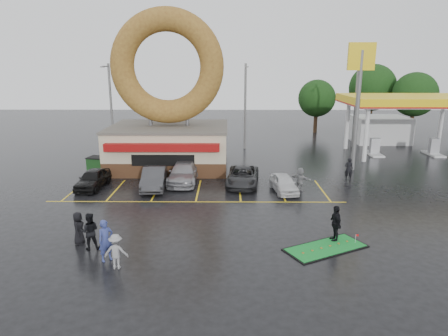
{
  "coord_description": "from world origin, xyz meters",
  "views": [
    {
      "loc": [
        2.08,
        -21.69,
        8.81
      ],
      "look_at": [
        1.88,
        3.9,
        2.2
      ],
      "focal_mm": 32.0,
      "sensor_mm": 36.0,
      "label": 1
    }
  ],
  "objects_px": {
    "donut_shop": "(169,117)",
    "streetlight_right": "(356,104)",
    "car_black": "(93,179)",
    "dumpster": "(100,165)",
    "shell_sign": "(359,83)",
    "car_grey": "(243,176)",
    "streetlight_mid": "(245,104)",
    "car_silver": "(184,173)",
    "streetlight_left": "(111,105)",
    "gas_station": "(395,115)",
    "car_dgrey": "(154,178)",
    "putting_green": "(326,248)",
    "person_blue": "(106,240)",
    "person_cameraman": "(335,223)",
    "car_white": "(284,183)"
  },
  "relations": [
    {
      "from": "car_white",
      "to": "person_cameraman",
      "type": "bearing_deg",
      "value": -87.13
    },
    {
      "from": "dumpster",
      "to": "putting_green",
      "type": "distance_m",
      "value": 21.08
    },
    {
      "from": "person_blue",
      "to": "person_cameraman",
      "type": "xyz_separation_m",
      "value": [
        11.14,
        2.21,
        -0.03
      ]
    },
    {
      "from": "streetlight_right",
      "to": "dumpster",
      "type": "bearing_deg",
      "value": -155.44
    },
    {
      "from": "car_dgrey",
      "to": "streetlight_mid",
      "type": "bearing_deg",
      "value": 58.91
    },
    {
      "from": "gas_station",
      "to": "car_grey",
      "type": "relative_size",
      "value": 2.76
    },
    {
      "from": "donut_shop",
      "to": "gas_station",
      "type": "xyz_separation_m",
      "value": [
        23.0,
        7.97,
        -0.77
      ]
    },
    {
      "from": "car_silver",
      "to": "putting_green",
      "type": "xyz_separation_m",
      "value": [
        8.27,
        -11.5,
        -0.73
      ]
    },
    {
      "from": "streetlight_left",
      "to": "car_grey",
      "type": "height_order",
      "value": "streetlight_left"
    },
    {
      "from": "car_grey",
      "to": "car_silver",
      "type": "bearing_deg",
      "value": 177.02
    },
    {
      "from": "car_silver",
      "to": "person_blue",
      "type": "bearing_deg",
      "value": -98.84
    },
    {
      "from": "donut_shop",
      "to": "streetlight_right",
      "type": "relative_size",
      "value": 1.5
    },
    {
      "from": "gas_station",
      "to": "person_cameraman",
      "type": "relative_size",
      "value": 7.13
    },
    {
      "from": "streetlight_mid",
      "to": "car_black",
      "type": "relative_size",
      "value": 2.18
    },
    {
      "from": "car_silver",
      "to": "streetlight_left",
      "type": "bearing_deg",
      "value": 127.16
    },
    {
      "from": "streetlight_right",
      "to": "car_dgrey",
      "type": "relative_size",
      "value": 1.93
    },
    {
      "from": "shell_sign",
      "to": "streetlight_mid",
      "type": "distance_m",
      "value": 12.93
    },
    {
      "from": "gas_station",
      "to": "putting_green",
      "type": "height_order",
      "value": "gas_station"
    },
    {
      "from": "donut_shop",
      "to": "streetlight_left",
      "type": "bearing_deg",
      "value": 135.22
    },
    {
      "from": "streetlight_left",
      "to": "gas_station",
      "type": "bearing_deg",
      "value": 1.95
    },
    {
      "from": "car_white",
      "to": "dumpster",
      "type": "height_order",
      "value": "dumpster"
    },
    {
      "from": "car_grey",
      "to": "dumpster",
      "type": "xyz_separation_m",
      "value": [
        -11.86,
        3.4,
        -0.04
      ]
    },
    {
      "from": "person_blue",
      "to": "putting_green",
      "type": "height_order",
      "value": "person_blue"
    },
    {
      "from": "car_black",
      "to": "dumpster",
      "type": "relative_size",
      "value": 2.29
    },
    {
      "from": "gas_station",
      "to": "dumpster",
      "type": "relative_size",
      "value": 7.58
    },
    {
      "from": "person_cameraman",
      "to": "dumpster",
      "type": "bearing_deg",
      "value": -137.17
    },
    {
      "from": "donut_shop",
      "to": "dumpster",
      "type": "height_order",
      "value": "donut_shop"
    },
    {
      "from": "car_silver",
      "to": "person_blue",
      "type": "distance_m",
      "value": 13.0
    },
    {
      "from": "streetlight_mid",
      "to": "car_grey",
      "type": "distance_m",
      "value": 14.26
    },
    {
      "from": "car_silver",
      "to": "car_white",
      "type": "height_order",
      "value": "car_silver"
    },
    {
      "from": "streetlight_mid",
      "to": "person_blue",
      "type": "bearing_deg",
      "value": -106.24
    },
    {
      "from": "car_black",
      "to": "car_grey",
      "type": "xyz_separation_m",
      "value": [
        11.05,
        0.85,
        -0.02
      ]
    },
    {
      "from": "car_black",
      "to": "shell_sign",
      "type": "bearing_deg",
      "value": 18.7
    },
    {
      "from": "car_white",
      "to": "dumpster",
      "type": "distance_m",
      "value": 15.59
    },
    {
      "from": "gas_station",
      "to": "streetlight_right",
      "type": "height_order",
      "value": "streetlight_right"
    },
    {
      "from": "putting_green",
      "to": "streetlight_left",
      "type": "bearing_deg",
      "value": 125.96
    },
    {
      "from": "putting_green",
      "to": "car_dgrey",
      "type": "bearing_deg",
      "value": 135.82
    },
    {
      "from": "gas_station",
      "to": "car_silver",
      "type": "bearing_deg",
      "value": -148.7
    },
    {
      "from": "shell_sign",
      "to": "dumpster",
      "type": "xyz_separation_m",
      "value": [
        -21.6,
        -1.33,
        -6.73
      ]
    },
    {
      "from": "streetlight_left",
      "to": "person_cameraman",
      "type": "height_order",
      "value": "streetlight_left"
    },
    {
      "from": "donut_shop",
      "to": "car_grey",
      "type": "relative_size",
      "value": 2.73
    },
    {
      "from": "shell_sign",
      "to": "putting_green",
      "type": "bearing_deg",
      "value": -111.19
    },
    {
      "from": "car_black",
      "to": "dumpster",
      "type": "xyz_separation_m",
      "value": [
        -0.81,
        4.25,
        -0.05
      ]
    },
    {
      "from": "car_dgrey",
      "to": "car_silver",
      "type": "relative_size",
      "value": 0.89
    },
    {
      "from": "streetlight_mid",
      "to": "dumpster",
      "type": "distance_m",
      "value": 16.76
    },
    {
      "from": "car_white",
      "to": "person_blue",
      "type": "xyz_separation_m",
      "value": [
        -9.64,
        -10.45,
        0.36
      ]
    },
    {
      "from": "streetlight_left",
      "to": "car_silver",
      "type": "distance_m",
      "value": 15.31
    },
    {
      "from": "streetlight_left",
      "to": "streetlight_right",
      "type": "bearing_deg",
      "value": 4.4
    },
    {
      "from": "shell_sign",
      "to": "streetlight_left",
      "type": "xyz_separation_m",
      "value": [
        -23.0,
        7.92,
        -2.6
      ]
    },
    {
      "from": "streetlight_right",
      "to": "person_blue",
      "type": "bearing_deg",
      "value": -126.11
    }
  ]
}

